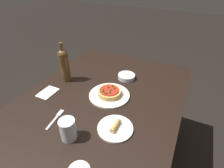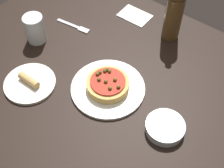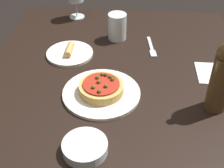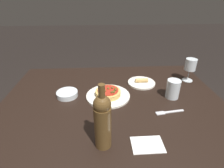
{
  "view_description": "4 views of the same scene",
  "coord_description": "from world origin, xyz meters",
  "px_view_note": "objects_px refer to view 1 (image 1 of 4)",
  "views": [
    {
      "loc": [
        0.82,
        0.47,
        1.51
      ],
      "look_at": [
        -0.06,
        0.04,
        0.84
      ],
      "focal_mm": 28.0,
      "sensor_mm": 36.0,
      "label": 1
    },
    {
      "loc": [
        -0.47,
        0.59,
        1.71
      ],
      "look_at": [
        -0.06,
        0.06,
        0.84
      ],
      "focal_mm": 50.0,
      "sensor_mm": 36.0,
      "label": 2
    },
    {
      "loc": [
        -0.88,
        -0.07,
        1.48
      ],
      "look_at": [
        -0.06,
        -0.0,
        0.84
      ],
      "focal_mm": 50.0,
      "sensor_mm": 36.0,
      "label": 3
    },
    {
      "loc": [
        -0.06,
        -0.91,
        1.37
      ],
      "look_at": [
        0.0,
        0.09,
        0.82
      ],
      "focal_mm": 28.0,
      "sensor_mm": 36.0,
      "label": 4
    }
  ],
  "objects_px": {
    "dining_table": "(103,106)",
    "dinner_plate": "(109,95)",
    "side_bowl": "(126,76)",
    "fork": "(56,118)",
    "water_cup": "(68,129)",
    "wine_bottle": "(64,65)",
    "pizza": "(109,92)",
    "side_plate": "(115,128)"
  },
  "relations": [
    {
      "from": "pizza",
      "to": "fork",
      "type": "height_order",
      "value": "pizza"
    },
    {
      "from": "dining_table",
      "to": "water_cup",
      "type": "distance_m",
      "value": 0.41
    },
    {
      "from": "side_bowl",
      "to": "side_plate",
      "type": "xyz_separation_m",
      "value": [
        0.51,
        0.14,
        -0.01
      ]
    },
    {
      "from": "dinner_plate",
      "to": "wine_bottle",
      "type": "xyz_separation_m",
      "value": [
        -0.04,
        -0.39,
        0.13
      ]
    },
    {
      "from": "dinner_plate",
      "to": "pizza",
      "type": "height_order",
      "value": "pizza"
    },
    {
      "from": "side_bowl",
      "to": "dining_table",
      "type": "bearing_deg",
      "value": -11.41
    },
    {
      "from": "fork",
      "to": "side_plate",
      "type": "relative_size",
      "value": 0.84
    },
    {
      "from": "dining_table",
      "to": "side_bowl",
      "type": "relative_size",
      "value": 10.21
    },
    {
      "from": "dining_table",
      "to": "dinner_plate",
      "type": "xyz_separation_m",
      "value": [
        -0.03,
        0.04,
        0.09
      ]
    },
    {
      "from": "dining_table",
      "to": "side_plate",
      "type": "relative_size",
      "value": 6.96
    },
    {
      "from": "dining_table",
      "to": "wine_bottle",
      "type": "height_order",
      "value": "wine_bottle"
    },
    {
      "from": "dinner_plate",
      "to": "pizza",
      "type": "distance_m",
      "value": 0.03
    },
    {
      "from": "wine_bottle",
      "to": "water_cup",
      "type": "xyz_separation_m",
      "value": [
        0.44,
        0.36,
        -0.07
      ]
    },
    {
      "from": "wine_bottle",
      "to": "side_bowl",
      "type": "distance_m",
      "value": 0.49
    },
    {
      "from": "water_cup",
      "to": "side_plate",
      "type": "height_order",
      "value": "water_cup"
    },
    {
      "from": "dinner_plate",
      "to": "fork",
      "type": "height_order",
      "value": "dinner_plate"
    },
    {
      "from": "pizza",
      "to": "wine_bottle",
      "type": "bearing_deg",
      "value": -95.31
    },
    {
      "from": "fork",
      "to": "side_plate",
      "type": "bearing_deg",
      "value": -84.84
    },
    {
      "from": "dinner_plate",
      "to": "side_plate",
      "type": "distance_m",
      "value": 0.3
    },
    {
      "from": "dinner_plate",
      "to": "fork",
      "type": "distance_m",
      "value": 0.38
    },
    {
      "from": "dining_table",
      "to": "fork",
      "type": "bearing_deg",
      "value": -26.2
    },
    {
      "from": "side_bowl",
      "to": "fork",
      "type": "distance_m",
      "value": 0.63
    },
    {
      "from": "wine_bottle",
      "to": "side_plate",
      "type": "xyz_separation_m",
      "value": [
        0.29,
        0.56,
        -0.13
      ]
    },
    {
      "from": "water_cup",
      "to": "side_bowl",
      "type": "xyz_separation_m",
      "value": [
        -0.67,
        0.05,
        -0.04
      ]
    },
    {
      "from": "dinner_plate",
      "to": "side_plate",
      "type": "relative_size",
      "value": 1.42
    },
    {
      "from": "wine_bottle",
      "to": "side_bowl",
      "type": "bearing_deg",
      "value": 118.63
    },
    {
      "from": "dinner_plate",
      "to": "side_plate",
      "type": "bearing_deg",
      "value": 32.85
    },
    {
      "from": "side_bowl",
      "to": "water_cup",
      "type": "bearing_deg",
      "value": -4.31
    },
    {
      "from": "water_cup",
      "to": "dinner_plate",
      "type": "bearing_deg",
      "value": 175.8
    },
    {
      "from": "water_cup",
      "to": "fork",
      "type": "xyz_separation_m",
      "value": [
        -0.08,
        -0.16,
        -0.06
      ]
    },
    {
      "from": "wine_bottle",
      "to": "side_plate",
      "type": "distance_m",
      "value": 0.64
    },
    {
      "from": "dining_table",
      "to": "pizza",
      "type": "relative_size",
      "value": 8.62
    },
    {
      "from": "side_bowl",
      "to": "fork",
      "type": "height_order",
      "value": "side_bowl"
    },
    {
      "from": "pizza",
      "to": "water_cup",
      "type": "bearing_deg",
      "value": -4.17
    },
    {
      "from": "pizza",
      "to": "fork",
      "type": "relative_size",
      "value": 0.96
    },
    {
      "from": "water_cup",
      "to": "side_bowl",
      "type": "bearing_deg",
      "value": 175.69
    },
    {
      "from": "wine_bottle",
      "to": "fork",
      "type": "height_order",
      "value": "wine_bottle"
    },
    {
      "from": "dining_table",
      "to": "dinner_plate",
      "type": "relative_size",
      "value": 4.92
    },
    {
      "from": "fork",
      "to": "wine_bottle",
      "type": "bearing_deg",
      "value": 22.02
    },
    {
      "from": "dinner_plate",
      "to": "side_bowl",
      "type": "xyz_separation_m",
      "value": [
        -0.26,
        0.02,
        0.01
      ]
    },
    {
      "from": "wine_bottle",
      "to": "dining_table",
      "type": "bearing_deg",
      "value": 79.81
    },
    {
      "from": "dinner_plate",
      "to": "water_cup",
      "type": "distance_m",
      "value": 0.41
    }
  ]
}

